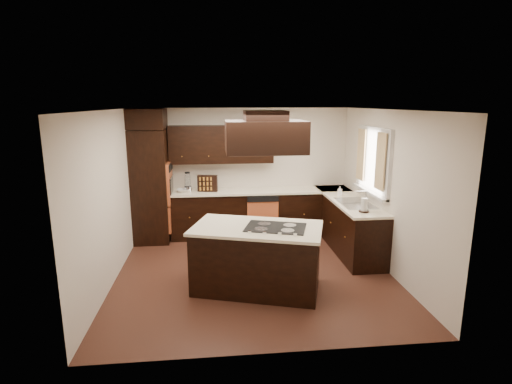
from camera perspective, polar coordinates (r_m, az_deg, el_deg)
The scene contains 30 objects.
floor at distance 6.41m, azimuth -0.32°, elevation -11.39°, with size 4.20×4.20×0.02m, color brown.
ceiling at distance 5.85m, azimuth -0.36°, elevation 11.77°, with size 4.20×4.20×0.02m, color silver.
wall_back at distance 8.07m, azimuth -1.85°, elevation 3.03°, with size 4.20×0.02×2.50m, color beige.
wall_front at distance 3.99m, azimuth 2.73°, elevation -7.17°, with size 4.20×0.02×2.50m, color beige.
wall_left at distance 6.17m, azimuth -20.25°, elevation -0.80°, with size 0.02×4.20×2.50m, color beige.
wall_right at distance 6.56m, azimuth 18.34°, elevation 0.12°, with size 0.02×4.20×2.50m, color beige.
oven_column at distance 7.77m, azimuth -14.77°, elevation 0.81°, with size 0.65×0.75×2.12m, color black.
wall_oven_face at distance 7.71m, azimuth -12.23°, elevation 1.32°, with size 0.05×0.62×0.78m, color #D36234.
base_cabinets_back at distance 7.95m, azimuth -1.39°, elevation -3.11°, with size 2.93×0.60×0.88m, color black.
base_cabinets_right at distance 7.45m, azimuth 12.90°, elevation -4.52°, with size 0.60×2.40×0.88m, color black.
countertop_back at distance 7.82m, azimuth -1.40°, elevation 0.10°, with size 2.93×0.63×0.04m, color #F8EECE.
countertop_right at distance 7.33m, azimuth 12.96°, elevation -1.08°, with size 0.63×2.40×0.04m, color #F8EECE.
upper_cabinets at distance 7.79m, azimuth -4.96°, elevation 6.80°, with size 2.00×0.34×0.72m, color black.
dishwasher_front at distance 7.70m, azimuth 0.97°, elevation -3.96°, with size 0.60×0.05×0.72m, color #D36234.
window_frame at distance 6.97m, azimuth 16.42°, elevation 4.30°, with size 0.06×1.32×1.12m, color silver.
window_pane at distance 6.98m, azimuth 16.64°, elevation 4.30°, with size 0.00×1.20×1.00m, color white.
curtain_left at distance 6.55m, azimuth 17.35°, elevation 4.19°, with size 0.02×0.34×0.90m, color beige.
curtain_right at distance 7.32m, azimuth 14.77°, elevation 5.19°, with size 0.02×0.34×0.90m, color beige.
sink_rim at distance 7.01m, azimuth 14.01°, elevation -1.57°, with size 0.52×0.84×0.01m, color silver.
island at distance 5.72m, azimuth 0.15°, elevation -9.56°, with size 1.71×0.94×0.88m, color black.
island_top at distance 5.56m, azimuth 0.16°, elevation -5.17°, with size 1.78×1.00×0.04m, color #F8EECE.
cooktop at distance 5.51m, azimuth 2.82°, elevation -5.06°, with size 0.81×0.54×0.01m, color black.
range_hood at distance 5.33m, azimuth 1.33°, elevation 7.90°, with size 1.05×0.72×0.42m, color black.
hood_duct at distance 5.32m, azimuth 1.34°, elevation 10.86°, with size 0.55×0.50×0.13m, color black.
blender_base at distance 7.80m, azimuth -9.69°, elevation 0.42°, with size 0.15×0.15×0.10m, color silver.
blender_pitcher at distance 7.76m, azimuth -9.74°, elevation 1.72°, with size 0.13×0.13×0.26m, color silver.
spice_rack at distance 7.73m, azimuth -6.94°, elevation 1.23°, with size 0.38×0.10×0.32m, color black.
mixing_bowl at distance 7.78m, azimuth -10.40°, elevation 0.21°, with size 0.24×0.24×0.06m, color silver.
soap_bottle at distance 7.50m, azimuth 11.88°, elevation 0.14°, with size 0.08×0.08×0.18m, color silver.
paper_towel at distance 6.47m, azimuth 15.20°, elevation -1.83°, with size 0.10×0.10×0.22m, color silver.
Camera 1 is at (-0.59, -5.82, 2.61)m, focal length 28.00 mm.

